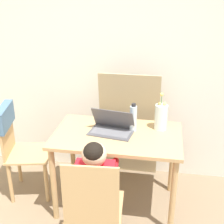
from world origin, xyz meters
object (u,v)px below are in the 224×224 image
chair_occupied (94,210)px  water_bottle (133,118)px  laptop (112,127)px  chair_spare (15,137)px  person_seated (96,182)px  flower_vase (161,117)px

chair_occupied → water_bottle: water_bottle is taller
chair_occupied → laptop: 0.78m
chair_spare → water_bottle: size_ratio=3.61×
chair_occupied → person_seated: size_ratio=0.93×
laptop → chair_spare: bearing=-170.1°
chair_occupied → laptop: laptop is taller
laptop → chair_occupied: bearing=-81.8°
person_seated → chair_spare: bearing=-35.9°
person_seated → flower_vase: bearing=-125.7°
chair_spare → flower_vase: (1.36, 0.15, 0.25)m
chair_spare → person_seated: 1.08m
chair_occupied → water_bottle: (0.19, 0.77, 0.40)m
chair_occupied → chair_spare: chair_spare is taller
chair_occupied → laptop: (0.01, 0.71, 0.33)m
flower_vase → person_seated: bearing=-121.8°
chair_spare → laptop: laptop is taller
person_seated → water_bottle: bearing=-111.4°
chair_occupied → chair_spare: (-0.92, 0.70, 0.15)m
flower_vase → water_bottle: 0.25m
laptop → water_bottle: 0.20m
person_seated → laptop: person_seated is taller
laptop → flower_vase: size_ratio=1.16×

